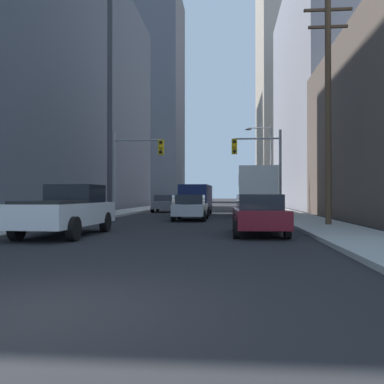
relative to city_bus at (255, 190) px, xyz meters
The scene contains 17 objects.
ground_plane 27.55m from the city_bus, 99.10° to the right, with size 400.00×400.00×0.00m, color black.
sidewalk_left 25.43m from the city_bus, 115.67° to the left, with size 2.83×160.00×0.15m, color #9E9E99.
sidewalk_right 23.05m from the city_bus, 84.27° to the left, with size 2.83×160.00×0.15m, color #9E9E99.
city_bus is the anchor object (origin of this frame).
pickup_truck_white 19.08m from the city_bus, 114.76° to the right, with size 2.20×5.47×1.90m.
cargo_van_navy 4.69m from the city_bus, 165.05° to the right, with size 2.18×5.28×2.26m.
sedan_maroon 16.61m from the city_bus, 93.07° to the right, with size 1.95×4.26×1.52m.
sedan_silver 8.80m from the city_bus, 119.53° to the right, with size 1.95×4.22×1.52m.
sedan_grey 9.04m from the city_bus, 150.35° to the left, with size 1.95×4.24×1.52m.
traffic_signal_near_left 9.52m from the city_bus, 158.14° to the right, with size 3.67×0.44×6.00m.
traffic_signal_near_right 4.04m from the city_bus, 89.29° to the right, with size 3.41×0.44×6.00m.
utility_pole_right 13.32m from the city_bus, 78.38° to the right, with size 2.20×0.28×10.72m.
street_lamp_right 4.70m from the city_bus, 71.81° to the left, with size 2.31×0.32×7.50m.
building_left_mid_office 32.81m from the city_bus, 146.70° to the left, with size 25.15×19.49×24.66m, color #4C515B.
building_left_far_tower 70.64m from the city_bus, 110.23° to the left, with size 19.72×18.07×48.61m, color #4C515B.
building_right_mid_block 25.75m from the city_bus, 51.60° to the left, with size 18.99×29.78×26.85m, color #93939E.
building_right_far_highrise 69.70m from the city_bus, 77.64° to the left, with size 16.93×25.45×73.46m, color #B7A893.
Camera 1 is at (2.37, -4.99, 1.48)m, focal length 38.66 mm.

